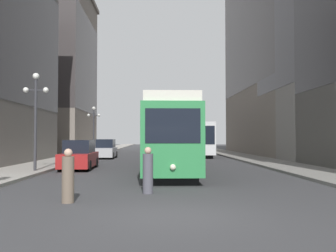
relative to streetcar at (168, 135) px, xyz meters
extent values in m
plane|color=#38383A|center=(-0.25, -12.40, -2.10)|extent=(200.00, 200.00, 0.00)
cube|color=gray|center=(-8.46, 27.60, -2.03)|extent=(3.33, 120.00, 0.15)
cube|color=gray|center=(7.96, 27.60, -2.03)|extent=(3.33, 120.00, 0.15)
cube|color=black|center=(0.00, 0.01, -1.93)|extent=(2.29, 12.97, 0.35)
cube|color=#2D8447|center=(0.00, 0.01, -0.20)|extent=(2.69, 14.10, 3.10)
cube|color=black|center=(0.00, 0.01, 0.50)|extent=(2.71, 13.53, 1.08)
cube|color=silver|center=(0.00, 0.01, 1.57)|extent=(2.48, 13.81, 0.44)
cube|color=black|center=(-0.04, -7.01, 0.34)|extent=(2.21, 0.09, 1.40)
sphere|color=#F2EACC|center=(-0.04, -7.08, -1.30)|extent=(0.24, 0.24, 0.24)
cube|color=black|center=(3.28, 18.42, -1.93)|extent=(2.65, 11.88, 0.35)
cube|color=silver|center=(3.28, 18.42, -0.20)|extent=(3.07, 12.92, 3.10)
cube|color=black|center=(3.28, 18.42, 0.34)|extent=(3.08, 12.41, 1.30)
cube|color=black|center=(3.54, 12.04, 0.11)|extent=(2.31, 0.17, 1.71)
cylinder|color=black|center=(-6.36, 12.44, -1.78)|extent=(0.18, 0.64, 0.64)
cylinder|color=black|center=(-6.35, 15.18, -1.78)|extent=(0.18, 0.64, 0.64)
cylinder|color=black|center=(-4.65, 12.43, -1.78)|extent=(0.18, 0.64, 0.64)
cylinder|color=black|center=(-4.64, 15.18, -1.78)|extent=(0.18, 0.64, 0.64)
cube|color=#B2B2B7|center=(-5.50, 13.81, -1.50)|extent=(1.82, 4.43, 0.84)
cube|color=black|center=(-5.50, 13.92, -0.68)|extent=(1.60, 2.44, 0.80)
cylinder|color=black|center=(-6.33, 0.12, -1.78)|extent=(0.19, 0.64, 0.64)
cylinder|color=black|center=(-6.38, 2.95, -1.78)|extent=(0.19, 0.64, 0.64)
cylinder|color=black|center=(-4.62, 0.15, -1.78)|extent=(0.19, 0.64, 0.64)
cylinder|color=black|center=(-4.67, 2.98, -1.78)|extent=(0.19, 0.64, 0.64)
cube|color=maroon|center=(-5.50, 1.55, -1.50)|extent=(1.88, 4.60, 0.84)
cube|color=black|center=(-5.50, 1.66, -0.68)|extent=(1.63, 2.54, 0.80)
cylinder|color=#6B5B4C|center=(-3.37, -10.44, -1.40)|extent=(0.37, 0.37, 1.40)
sphere|color=tan|center=(-3.37, -10.44, -0.59)|extent=(0.25, 0.25, 0.25)
cylinder|color=#4C4C56|center=(-1.00, -8.64, -1.40)|extent=(0.37, 0.37, 1.40)
sphere|color=tan|center=(-1.00, -8.64, -0.59)|extent=(0.25, 0.25, 0.25)
cylinder|color=#333338|center=(-7.40, -0.98, 0.59)|extent=(0.16, 0.16, 5.08)
sphere|color=white|center=(-7.40, -0.98, 3.29)|extent=(0.36, 0.36, 0.36)
sphere|color=white|center=(-7.95, -0.98, 2.52)|extent=(0.31, 0.31, 0.31)
sphere|color=white|center=(-6.85, -0.98, 2.52)|extent=(0.31, 0.31, 0.31)
cube|color=#333338|center=(-7.40, -0.98, 2.52)|extent=(1.10, 0.06, 0.06)
cylinder|color=#333338|center=(-7.40, 18.34, 0.46)|extent=(0.16, 0.16, 4.82)
sphere|color=white|center=(-7.40, 18.34, 3.03)|extent=(0.36, 0.36, 0.36)
sphere|color=white|center=(-7.95, 18.34, 2.29)|extent=(0.31, 0.31, 0.31)
sphere|color=white|center=(-6.85, 18.34, 2.29)|extent=(0.31, 0.31, 0.31)
cube|color=#333338|center=(-7.40, 18.34, 2.29)|extent=(1.10, 0.06, 0.06)
cube|color=slate|center=(-16.54, 29.60, 8.83)|extent=(12.82, 15.88, 21.86)
cube|color=#3D3838|center=(-16.54, 29.60, 9.92)|extent=(12.86, 15.92, 13.12)
cube|color=slate|center=(16.65, 21.19, 13.10)|extent=(14.04, 22.64, 30.39)
cube|color=#3D3838|center=(16.65, 21.19, 14.61)|extent=(14.08, 22.68, 18.23)
camera|label=1|loc=(-0.73, -21.77, -0.14)|focal=39.68mm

